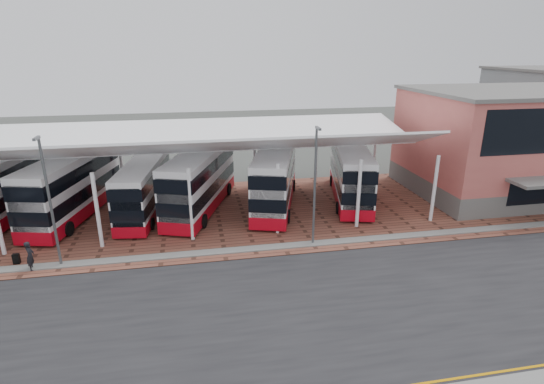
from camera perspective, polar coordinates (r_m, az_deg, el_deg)
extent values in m
plane|color=#3F423D|center=(23.43, 5.00, -14.08)|extent=(140.00, 140.00, 0.00)
cube|color=black|center=(22.63, 5.70, -15.40)|extent=(120.00, 14.00, 0.02)
cube|color=brown|center=(35.11, 2.50, -2.26)|extent=(72.00, 16.00, 0.06)
cube|color=slate|center=(28.62, 1.68, -7.32)|extent=(120.00, 0.80, 0.14)
cylinder|color=white|center=(41.64, -27.68, 2.25)|extent=(0.26, 0.26, 4.60)
cylinder|color=white|center=(29.86, -22.44, -2.38)|extent=(0.26, 0.26, 5.20)
cylinder|color=white|center=(40.25, -19.51, 2.85)|extent=(0.26, 0.26, 4.60)
cylinder|color=white|center=(29.17, -10.86, -1.73)|extent=(0.26, 0.26, 5.20)
cylinder|color=white|center=(39.74, -10.95, 3.41)|extent=(0.26, 0.26, 4.60)
cylinder|color=white|center=(29.69, 0.78, -1.00)|extent=(0.26, 0.26, 5.20)
cylinder|color=white|center=(40.13, -2.35, 3.89)|extent=(0.26, 0.26, 4.60)
cylinder|color=white|center=(31.38, 11.58, -0.28)|extent=(0.26, 0.26, 5.20)
cylinder|color=white|center=(41.39, 5.92, 4.28)|extent=(0.26, 0.26, 4.60)
cylinder|color=white|center=(34.05, 20.99, 0.35)|extent=(0.26, 0.26, 5.20)
cylinder|color=white|center=(43.45, 13.56, 4.56)|extent=(0.26, 0.26, 4.60)
cube|color=white|center=(30.28, -11.30, 5.94)|extent=(37.00, 4.95, 1.95)
cube|color=white|center=(35.80, -11.28, 7.61)|extent=(37.00, 7.12, 1.43)
cube|color=#5F5D5A|center=(45.11, 29.17, 1.31)|extent=(18.00, 12.00, 1.80)
cube|color=#C45E56|center=(44.14, 30.10, 6.88)|extent=(18.00, 12.00, 7.20)
cube|color=#5F5D5A|center=(43.68, 30.92, 11.60)|extent=(18.40, 12.40, 0.30)
cylinder|color=#515458|center=(27.92, -27.63, -1.53)|extent=(0.16, 0.16, 8.00)
cube|color=#515458|center=(26.65, -29.11, 6.33)|extent=(0.15, 0.90, 0.15)
cylinder|color=#515458|center=(27.68, 5.76, 0.46)|extent=(0.16, 0.16, 8.00)
cube|color=#515458|center=(26.40, 6.23, 8.51)|extent=(0.15, 0.90, 0.15)
cube|color=#B50616|center=(38.03, -32.62, -2.52)|extent=(4.47, 12.09, 0.96)
cylinder|color=black|center=(41.80, -31.68, -0.83)|extent=(0.46, 1.10, 1.07)
cylinder|color=black|center=(40.53, -28.40, -0.82)|extent=(0.46, 1.10, 1.07)
cube|color=white|center=(36.25, -25.28, 0.89)|extent=(5.35, 12.01, 4.58)
cube|color=#B50616|center=(36.81, -24.88, -1.86)|extent=(5.40, 12.07, 0.96)
cube|color=black|center=(36.38, -25.18, 0.18)|extent=(5.40, 12.07, 1.01)
cube|color=black|center=(35.92, -25.55, 2.75)|extent=(5.40, 12.07, 1.01)
cube|color=black|center=(31.58, -29.99, -2.59)|extent=(2.35, 0.67, 3.83)
cylinder|color=black|center=(34.54, -29.57, -4.23)|extent=(0.54, 1.11, 1.07)
cylinder|color=black|center=(33.20, -25.67, -4.48)|extent=(0.54, 1.11, 1.07)
cylinder|color=black|center=(40.59, -24.16, -0.15)|extent=(0.54, 1.11, 1.07)
cylinder|color=black|center=(39.46, -20.72, -0.21)|extent=(0.54, 1.11, 1.07)
cube|color=white|center=(34.76, -16.86, 0.61)|extent=(3.65, 10.33, 3.95)
cube|color=#B50616|center=(35.28, -16.61, -1.87)|extent=(3.69, 10.38, 0.83)
cube|color=black|center=(34.89, -16.79, -0.04)|extent=(3.69, 10.38, 0.87)
cube|color=black|center=(34.46, -17.02, 2.27)|extent=(3.69, 10.38, 0.87)
cube|color=black|center=(30.24, -18.98, -2.56)|extent=(2.06, 0.37, 3.31)
cylinder|color=black|center=(32.74, -19.80, -4.13)|extent=(0.38, 0.95, 0.92)
cylinder|color=black|center=(32.14, -15.87, -4.14)|extent=(0.38, 0.95, 0.92)
cylinder|color=black|center=(38.56, -17.19, -0.37)|extent=(0.38, 0.95, 0.92)
cylinder|color=black|center=(38.05, -13.83, -0.32)|extent=(0.38, 0.95, 0.92)
cube|color=white|center=(34.68, -9.62, 1.71)|extent=(6.34, 11.86, 4.55)
cube|color=#B50616|center=(35.27, -9.46, -1.17)|extent=(6.39, 11.91, 0.95)
cube|color=black|center=(34.82, -9.58, 0.96)|extent=(6.39, 11.91, 1.01)
cube|color=black|center=(34.34, -9.73, 3.64)|extent=(6.39, 11.91, 1.01)
cube|color=black|center=(29.59, -13.00, -1.80)|extent=(2.28, 0.89, 3.81)
cylinder|color=black|center=(32.51, -13.65, -3.54)|extent=(0.63, 1.10, 1.06)
cylinder|color=black|center=(31.64, -9.19, -3.87)|extent=(0.63, 1.10, 1.06)
cylinder|color=black|center=(39.05, -9.65, 0.58)|extent=(0.63, 1.10, 1.06)
cylinder|color=black|center=(38.33, -5.89, 0.40)|extent=(0.63, 1.10, 1.06)
cube|color=white|center=(35.05, 0.44, 2.17)|extent=(5.87, 11.92, 4.55)
cube|color=#B50616|center=(35.64, 0.44, -0.68)|extent=(5.92, 11.97, 0.95)
cube|color=black|center=(35.20, 0.44, 1.43)|extent=(5.92, 11.97, 1.01)
cube|color=black|center=(34.72, 0.45, 4.10)|extent=(5.92, 11.97, 1.01)
cube|color=black|center=(29.65, -0.63, -1.24)|extent=(2.31, 0.78, 3.81)
cylinder|color=black|center=(32.39, -2.54, -3.07)|extent=(0.59, 1.10, 1.06)
cylinder|color=black|center=(32.12, 2.15, -3.26)|extent=(0.59, 1.10, 1.06)
cylinder|color=black|center=(39.33, -0.96, 0.99)|extent=(0.59, 1.10, 1.06)
cylinder|color=black|center=(39.11, 2.89, 0.87)|extent=(0.59, 1.10, 1.06)
cube|color=white|center=(37.09, 10.52, 2.64)|extent=(5.20, 11.48, 4.38)
cube|color=#B50616|center=(37.62, 10.36, 0.04)|extent=(5.25, 11.53, 0.92)
cube|color=black|center=(37.22, 10.48, 1.96)|extent=(5.25, 11.53, 0.97)
cube|color=black|center=(36.78, 10.63, 4.39)|extent=(5.25, 11.53, 0.97)
cube|color=black|center=(31.88, 11.64, -0.35)|extent=(2.25, 0.66, 3.66)
cylinder|color=black|center=(34.18, 8.90, -2.12)|extent=(0.52, 1.06, 1.02)
cylinder|color=black|center=(34.53, 13.10, -2.18)|extent=(0.52, 1.06, 1.02)
cylinder|color=black|center=(40.92, 8.02, 1.50)|extent=(0.52, 1.06, 1.02)
cylinder|color=black|center=(41.21, 11.55, 1.42)|extent=(0.52, 1.06, 1.02)
imported|color=black|center=(29.24, -29.76, -7.45)|extent=(0.52, 0.72, 1.84)
cube|color=black|center=(30.73, -31.15, -7.69)|extent=(0.37, 0.27, 0.64)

